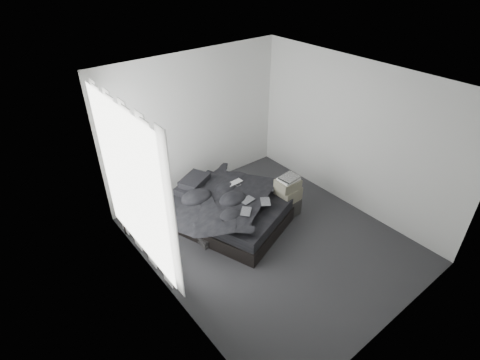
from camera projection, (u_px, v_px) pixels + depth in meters
floor at (271, 240)px, 6.07m from camera, size 3.60×4.20×0.01m
ceiling at (280, 83)px, 4.66m from camera, size 3.60×4.20×0.01m
wall_back at (195, 124)px, 6.74m from camera, size 3.60×0.01×2.60m
wall_front at (409, 252)px, 3.99m from camera, size 3.60×0.01×2.60m
wall_left at (163, 221)px, 4.42m from camera, size 0.01×4.20×2.60m
wall_right at (353, 137)px, 6.31m from camera, size 0.01×4.20×2.60m
window_left at (131, 184)px, 5.00m from camera, size 0.02×2.00×2.30m
curtain_left at (136, 187)px, 5.06m from camera, size 0.06×2.12×2.48m
bed at (228, 217)px, 6.36m from camera, size 1.91×2.18×0.25m
mattress at (228, 207)px, 6.24m from camera, size 1.84×2.11×0.19m
duvet at (230, 198)px, 6.11m from camera, size 1.79×1.92×0.21m
pillow_lower at (192, 188)px, 6.44m from camera, size 0.64×0.53×0.12m
pillow_upper at (194, 180)px, 6.41m from camera, size 0.62×0.54×0.11m
laptop at (236, 181)px, 6.33m from camera, size 0.30×0.20×0.02m
comic_a at (246, 208)px, 5.70m from camera, size 0.27×0.26×0.01m
comic_b at (247, 196)px, 5.95m from camera, size 0.25×0.18×0.01m
comic_c at (266, 198)px, 5.91m from camera, size 0.26×0.27×0.01m
side_stand at (137, 212)px, 6.04m from camera, size 0.57×0.57×0.80m
papers at (134, 191)px, 5.82m from camera, size 0.38×0.36×0.02m
floor_books at (205, 241)px, 5.93m from camera, size 0.15×0.21×0.14m
box_lower at (286, 207)px, 6.56m from camera, size 0.42×0.33×0.31m
box_mid at (288, 194)px, 6.41m from camera, size 0.41×0.34×0.24m
box_upper at (288, 184)px, 6.30m from camera, size 0.39×0.32×0.17m
art_book_white at (289, 179)px, 6.25m from camera, size 0.32×0.26×0.03m
art_book_snake at (290, 177)px, 6.23m from camera, size 0.34×0.28×0.03m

